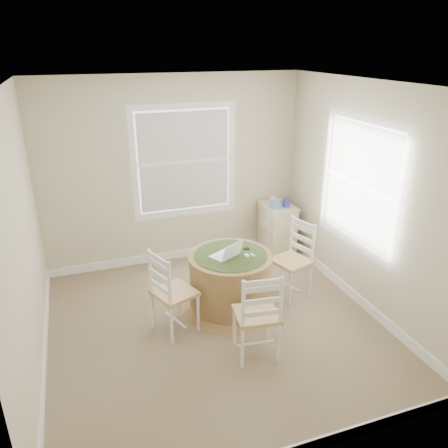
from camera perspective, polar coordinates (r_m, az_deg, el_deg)
name	(u,v)px	position (r m, az deg, el deg)	size (l,w,h in m)	color
room	(225,212)	(4.60, 0.13, 1.64)	(3.64, 3.64, 2.64)	#806751
round_table	(230,279)	(5.16, 0.84, -7.22)	(1.16, 1.16, 0.70)	#9A7C45
chair_left	(174,292)	(4.76, -6.49, -8.83)	(0.42, 0.40, 0.95)	white
chair_near	(257,314)	(4.40, 4.28, -11.64)	(0.42, 0.40, 0.95)	white
chair_right	(291,261)	(5.43, 8.70, -4.76)	(0.42, 0.40, 0.95)	white
laptop	(226,254)	(4.97, 0.32, -3.95)	(0.39, 0.38, 0.21)	white
mouse	(247,255)	(5.00, 2.97, -4.11)	(0.06, 0.09, 0.03)	white
phone	(252,255)	(5.02, 3.73, -4.08)	(0.04, 0.09, 0.02)	#B7BABF
keys	(246,249)	(5.15, 2.94, -3.30)	(0.06, 0.05, 0.03)	black
corner_chest	(277,229)	(6.55, 6.91, -0.64)	(0.44, 0.58, 0.76)	beige
tissue_box	(275,205)	(6.27, 6.67, 2.49)	(0.12, 0.12, 0.10)	#5074B7
box_yellow	(279,202)	(6.45, 7.17, 2.88)	(0.15, 0.10, 0.06)	gold
box_blue	(286,203)	(6.34, 8.10, 2.76)	(0.08, 0.08, 0.12)	#363195
cup_cream	(273,200)	(6.48, 6.39, 3.15)	(0.07, 0.07, 0.09)	beige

